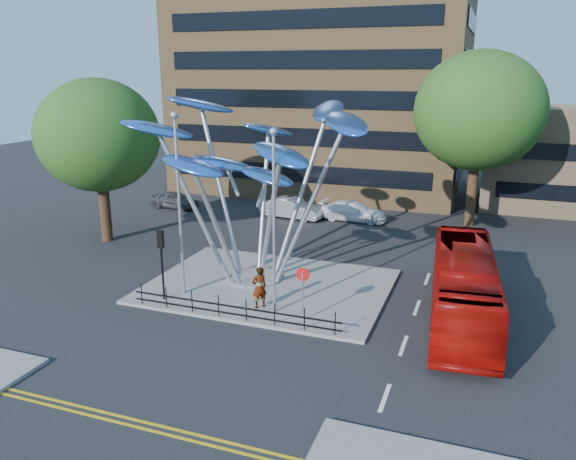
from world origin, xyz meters
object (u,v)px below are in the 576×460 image
at_px(street_lamp_right, 274,206).
at_px(pedestrian, 259,287).
at_px(tree_left, 98,136).
at_px(parked_car_mid, 292,208).
at_px(parked_car_right, 354,211).
at_px(tree_right, 479,111).
at_px(parked_car_left, 174,200).
at_px(no_entry_sign_island, 303,285).
at_px(leaf_sculpture, 253,151).
at_px(street_lamp_left, 178,189).
at_px(traffic_light_island, 161,250).
at_px(red_bus, 463,287).

bearing_deg(street_lamp_right, pedestrian, 167.12).
distance_m(tree_left, parked_car_mid, 14.65).
bearing_deg(parked_car_mid, parked_car_right, -71.36).
xyz_separation_m(tree_right, parked_car_right, (-8.09, -1.56, -7.33)).
bearing_deg(parked_car_left, no_entry_sign_island, -129.03).
bearing_deg(tree_left, leaf_sculpture, -15.55).
distance_m(street_lamp_left, traffic_light_island, 2.96).
xyz_separation_m(tree_right, red_bus, (0.50, -16.54, -6.49)).
xyz_separation_m(parked_car_mid, parked_car_right, (4.50, 0.95, -0.07)).
height_order(leaf_sculpture, no_entry_sign_island, leaf_sculpture).
xyz_separation_m(traffic_light_island, parked_car_mid, (0.41, 16.98, -1.84)).
relative_size(tree_left, parked_car_left, 2.58).
relative_size(leaf_sculpture, parked_car_right, 2.60).
bearing_deg(pedestrian, traffic_light_island, -35.99).
bearing_deg(traffic_light_island, street_lamp_right, 5.19).
bearing_deg(red_bus, pedestrian, -170.50).
bearing_deg(traffic_light_island, pedestrian, 8.38).
bearing_deg(no_entry_sign_island, parked_car_left, 134.69).
xyz_separation_m(pedestrian, parked_car_right, (0.24, 17.25, -0.43)).
height_order(tree_left, red_bus, tree_left).
xyz_separation_m(tree_left, parked_car_left, (-0.54, 9.24, -6.11)).
distance_m(parked_car_left, parked_car_right, 14.50).
height_order(street_lamp_left, no_entry_sign_island, street_lamp_left).
relative_size(pedestrian, parked_car_left, 0.49).
bearing_deg(street_lamp_right, tree_right, 68.46).
distance_m(pedestrian, parked_car_right, 17.25).
distance_m(street_lamp_right, parked_car_left, 22.57).
height_order(street_lamp_right, parked_car_right, street_lamp_right).
distance_m(street_lamp_left, no_entry_sign_island, 7.47).
bearing_deg(red_bus, no_entry_sign_island, -160.57).
xyz_separation_m(street_lamp_right, pedestrian, (-0.82, 0.19, -3.96)).
relative_size(tree_right, red_bus, 1.09).
xyz_separation_m(street_lamp_left, traffic_light_island, (-0.50, -1.00, -2.74)).
bearing_deg(parked_car_right, tree_right, -77.20).
bearing_deg(tree_right, parked_car_left, -173.01).
height_order(street_lamp_left, parked_car_mid, street_lamp_left).
distance_m(tree_left, red_bus, 23.55).
distance_m(leaf_sculpture, parked_car_left, 18.75).
bearing_deg(tree_right, traffic_light_island, -123.69).
distance_m(tree_right, traffic_light_island, 24.06).
xyz_separation_m(street_lamp_left, red_bus, (13.00, 1.96, -3.81)).
height_order(street_lamp_left, parked_car_right, street_lamp_left).
xyz_separation_m(street_lamp_left, parked_car_left, (-10.04, 15.74, -4.67)).
distance_m(tree_left, street_lamp_left, 11.60).
relative_size(parked_car_mid, parked_car_right, 0.96).
height_order(tree_right, tree_left, tree_right).
bearing_deg(traffic_light_island, tree_left, 140.19).
bearing_deg(traffic_light_island, red_bus, 12.35).
relative_size(tree_right, traffic_light_island, 3.54).
bearing_deg(no_entry_sign_island, parked_car_mid, 111.23).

